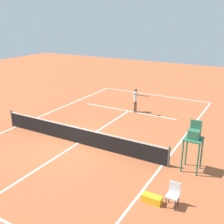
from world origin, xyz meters
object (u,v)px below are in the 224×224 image
Objects in this scene: equipment_bag at (152,199)px; player_serving at (136,98)px; tennis_ball at (138,119)px; courtside_chair_near at (173,193)px; umpire_chair at (194,138)px.

player_serving is at bearing -61.65° from equipment_bag.
courtside_chair_near is (-4.96, 7.71, 0.50)m from tennis_ball.
equipment_bag is (-4.21, 7.91, 0.12)m from tennis_ball.
umpire_chair is 2.54× the size of courtside_chair_near.
tennis_ball is 0.07× the size of courtside_chair_near.
umpire_chair reaches higher than tennis_ball.
player_serving reaches higher than tennis_ball.
umpire_chair reaches higher than courtside_chair_near.
tennis_ball is 0.03× the size of umpire_chair.
player_serving is 2.38× the size of equipment_bag.
tennis_ball is 0.09× the size of equipment_bag.
umpire_chair is at bearing -102.23° from equipment_bag.
equipment_bag is at bearing 31.79° from player_serving.
umpire_chair is 3.17× the size of equipment_bag.
player_serving is at bearing -47.33° from umpire_chair.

